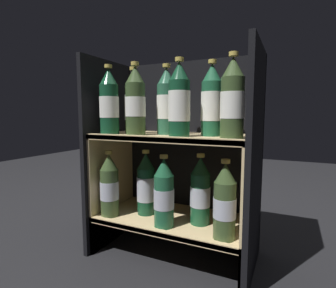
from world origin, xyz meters
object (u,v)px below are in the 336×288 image
bottle_upper_back_2 (212,102)px  bottle_lower_front_2 (225,203)px  bottle_lower_back_1 (200,192)px  bottle_lower_back_0 (146,185)px  bottle_upper_front_3 (232,100)px  bottle_upper_back_0 (134,104)px  bottle_lower_front_0 (109,186)px  bottle_upper_front_0 (109,103)px  bottle_upper_front_2 (179,102)px  bottle_upper_back_1 (166,103)px  bottle_lower_front_1 (164,194)px  bottle_upper_front_1 (135,102)px

bottle_upper_back_2 → bottle_lower_front_2: size_ratio=1.00×
bottle_lower_back_1 → bottle_lower_front_2: bearing=-36.4°
bottle_upper_back_2 → bottle_lower_back_0: (-0.30, 0.00, -0.36)m
bottle_upper_front_3 → bottle_lower_back_0: bottle_upper_front_3 is taller
bottle_upper_back_0 → bottle_lower_front_0: 0.38m
bottle_upper_back_2 → bottle_lower_front_0: size_ratio=1.00×
bottle_upper_back_0 → bottle_lower_front_2: bearing=-11.6°
bottle_upper_front_0 → bottle_upper_front_2: bearing=0.0°
bottle_upper_front_0 → bottle_upper_back_1: 0.24m
bottle_upper_back_0 → bottle_lower_front_1: 0.42m
bottle_upper_back_0 → bottle_upper_back_2: (0.35, 0.00, -0.00)m
bottle_upper_front_1 → bottle_upper_back_0: size_ratio=1.00×
bottle_upper_back_1 → bottle_lower_back_1: 0.39m
bottle_lower_back_0 → bottle_lower_back_1: size_ratio=1.00×
bottle_upper_front_1 → bottle_lower_back_1: 0.45m
bottle_upper_back_1 → bottle_lower_front_1: size_ratio=1.00×
bottle_lower_front_2 → bottle_upper_front_3: bearing=0.0°
bottle_upper_front_2 → bottle_lower_front_1: 0.37m
bottle_upper_front_0 → bottle_lower_front_0: 0.36m
bottle_upper_front_3 → bottle_lower_back_1: bearing=147.2°
bottle_upper_front_3 → bottle_upper_back_0: bearing=168.8°
bottle_upper_back_0 → bottle_upper_back_1: size_ratio=1.00×
bottle_upper_front_2 → bottle_upper_front_3: bearing=0.0°
bottle_upper_front_3 → bottle_upper_back_1: size_ratio=1.00×
bottle_upper_front_3 → bottle_lower_front_0: bearing=-180.0°
bottle_upper_back_1 → bottle_upper_back_2: bearing=0.0°
bottle_lower_front_1 → bottle_upper_front_2: bearing=-0.0°
bottle_upper_front_1 → bottle_upper_front_2: size_ratio=1.00×
bottle_upper_front_0 → bottle_upper_front_2: 0.32m
bottle_lower_back_0 → bottle_lower_back_1: same height
bottle_upper_front_2 → bottle_lower_back_0: (-0.20, 0.09, -0.36)m
bottle_lower_back_0 → bottle_upper_front_2: bearing=-24.3°
bottle_lower_front_1 → bottle_lower_back_1: same height
bottle_upper_front_0 → bottle_upper_front_3: (0.52, 0.00, -0.00)m
bottle_lower_back_0 → bottle_lower_front_1: bearing=-33.7°
bottle_upper_front_2 → bottle_lower_front_2: bottle_upper_front_2 is taller
bottle_lower_back_0 → bottle_lower_front_2: bearing=-13.4°
bottle_upper_front_2 → bottle_upper_front_3: (0.20, 0.00, 0.00)m
bottle_upper_back_1 → bottle_lower_back_1: bottle_upper_back_1 is taller
bottle_upper_front_0 → bottle_upper_front_1: bearing=0.0°
bottle_lower_front_0 → bottle_upper_front_2: bearing=0.0°
bottle_lower_front_2 → bottle_lower_back_1: 0.15m
bottle_upper_front_0 → bottle_lower_back_1: bearing=13.3°
bottle_upper_front_1 → bottle_upper_front_3: bearing=0.0°
bottle_upper_front_1 → bottle_upper_back_0: 0.11m
bottle_lower_front_2 → bottle_upper_front_1: bearing=180.0°
bottle_upper_back_0 → bottle_upper_back_2: 0.35m
bottle_upper_back_1 → bottle_upper_back_0: bearing=-180.0°
bottle_upper_front_3 → bottle_lower_back_1: (-0.14, 0.09, -0.36)m
bottle_upper_front_2 → bottle_upper_front_3: 0.20m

